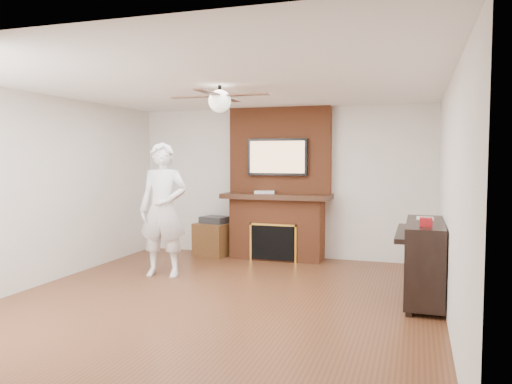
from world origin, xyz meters
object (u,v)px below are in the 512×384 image
(person, at_px, (163,210))
(piano, at_px, (424,259))
(fireplace, at_px, (278,198))
(side_table, at_px, (215,237))

(person, distance_m, piano, 3.52)
(person, xyz_separation_m, piano, (3.48, -0.18, -0.44))
(fireplace, relative_size, piano, 1.75)
(person, bearing_deg, piano, -12.03)
(side_table, height_order, piano, piano)
(side_table, bearing_deg, piano, -14.45)
(fireplace, height_order, piano, fireplace)
(fireplace, relative_size, person, 1.33)
(person, bearing_deg, side_table, 77.03)
(person, height_order, piano, person)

